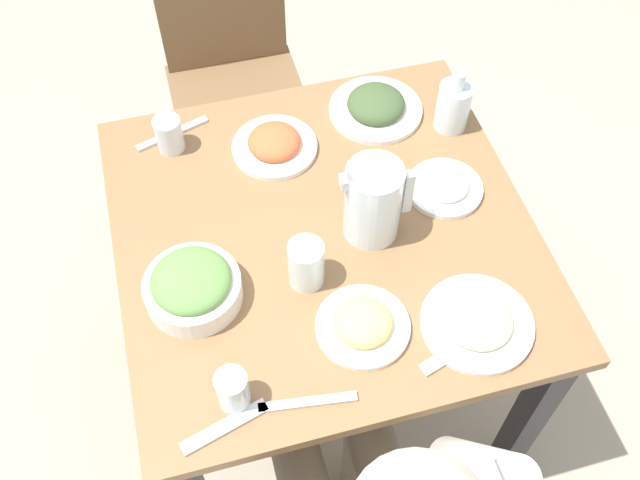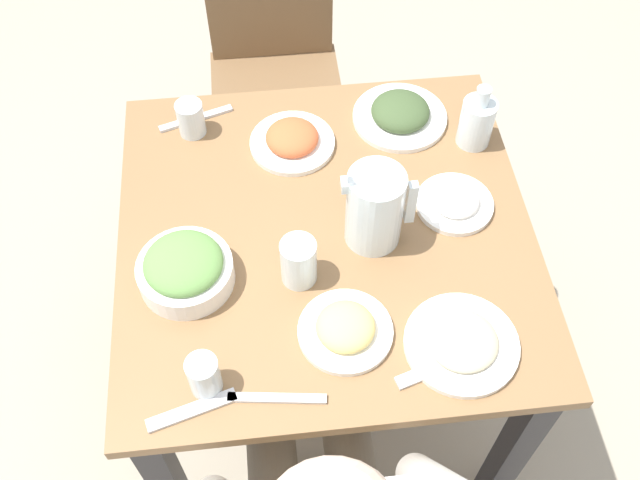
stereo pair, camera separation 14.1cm
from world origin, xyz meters
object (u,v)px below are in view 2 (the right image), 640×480
at_px(dining_table, 326,262).
at_px(plate_beans, 462,342).
at_px(plate_rice_curry, 292,140).
at_px(plate_fries, 345,329).
at_px(chair_far, 274,64).
at_px(salad_bowl, 185,269).
at_px(water_glass_center, 204,375).
at_px(oil_carafe, 476,124).
at_px(water_glass_near_left, 299,262).
at_px(water_glass_far_left, 191,119).
at_px(plate_yoghurt, 455,202).
at_px(water_pitcher, 375,208).
at_px(plate_dolmas, 400,114).

relative_size(dining_table, plate_beans, 4.00).
distance_m(dining_table, plate_rice_curry, 0.30).
relative_size(plate_beans, plate_fries, 1.19).
xyz_separation_m(chair_far, plate_rice_curry, (0.01, -0.57, 0.26)).
height_order(chair_far, plate_fries, chair_far).
relative_size(salad_bowl, water_glass_center, 2.16).
distance_m(dining_table, oil_carafe, 0.48).
distance_m(plate_beans, water_glass_near_left, 0.36).
distance_m(plate_fries, water_glass_near_left, 0.17).
xyz_separation_m(chair_far, oil_carafe, (0.44, -0.60, 0.30)).
bearing_deg(plate_rice_curry, water_glass_center, -109.76).
bearing_deg(water_glass_near_left, dining_table, 58.85).
height_order(dining_table, salad_bowl, salad_bowl).
xyz_separation_m(chair_far, salad_bowl, (-0.24, -0.92, 0.28)).
bearing_deg(water_glass_near_left, plate_beans, -33.04).
relative_size(dining_table, oil_carafe, 5.48).
relative_size(dining_table, water_glass_far_left, 10.33).
relative_size(plate_rice_curry, oil_carafe, 1.23).
bearing_deg(water_glass_center, oil_carafe, 41.26).
bearing_deg(plate_yoghurt, chair_far, 114.21).
distance_m(dining_table, water_glass_far_left, 0.47).
height_order(water_pitcher, plate_dolmas, water_pitcher).
height_order(water_glass_far_left, water_glass_center, water_glass_center).
height_order(plate_beans, oil_carafe, oil_carafe).
bearing_deg(oil_carafe, plate_yoghurt, -114.27).
height_order(water_pitcher, oil_carafe, water_pitcher).
relative_size(chair_far, plate_yoghurt, 5.21).
bearing_deg(water_glass_near_left, oil_carafe, 37.20).
bearing_deg(salad_bowl, plate_fries, -27.32).
height_order(water_pitcher, water_glass_far_left, water_pitcher).
bearing_deg(plate_fries, dining_table, 91.93).
relative_size(plate_dolmas, plate_fries, 1.21).
height_order(plate_dolmas, plate_beans, plate_dolmas).
bearing_deg(plate_beans, plate_yoghurt, 79.77).
relative_size(water_glass_near_left, water_glass_center, 1.22).
relative_size(dining_table, plate_dolmas, 3.93).
height_order(plate_fries, water_glass_far_left, water_glass_far_left).
height_order(plate_beans, plate_fries, plate_fries).
xyz_separation_m(salad_bowl, water_glass_far_left, (0.01, 0.43, 0.00)).
height_order(water_glass_far_left, oil_carafe, oil_carafe).
xyz_separation_m(plate_beans, plate_yoghurt, (0.06, 0.34, 0.00)).
distance_m(chair_far, water_glass_center, 1.22).
distance_m(plate_dolmas, plate_rice_curry, 0.27).
bearing_deg(plate_fries, oil_carafe, 52.53).
distance_m(salad_bowl, water_glass_center, 0.24).
bearing_deg(chair_far, plate_rice_curry, -88.63).
bearing_deg(oil_carafe, plate_beans, -105.50).
height_order(plate_yoghurt, oil_carafe, oil_carafe).
height_order(salad_bowl, plate_yoghurt, salad_bowl).
bearing_deg(plate_rice_curry, chair_far, 91.37).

